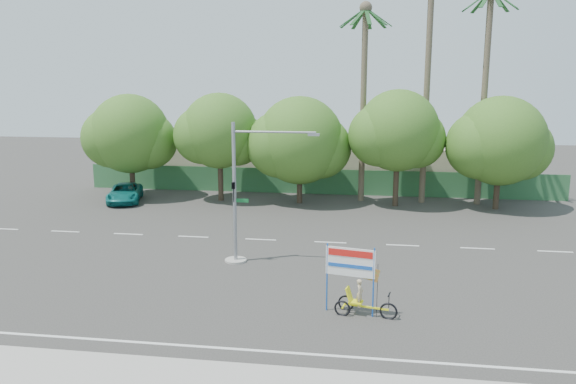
# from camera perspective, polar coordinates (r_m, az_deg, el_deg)

# --- Properties ---
(ground) EXTENTS (120.00, 120.00, 0.00)m
(ground) POSITION_cam_1_polar(r_m,az_deg,el_deg) (24.50, -1.76, -10.23)
(ground) COLOR #33302D
(ground) RESTS_ON ground
(sidewalk_near) EXTENTS (50.00, 2.40, 0.12)m
(sidewalk_near) POSITION_cam_1_polar(r_m,az_deg,el_deg) (17.87, -6.17, -18.81)
(sidewalk_near) COLOR gray
(sidewalk_near) RESTS_ON ground
(fence) EXTENTS (38.00, 0.08, 2.00)m
(fence) POSITION_cam_1_polar(r_m,az_deg,el_deg) (44.83, 3.00, 1.07)
(fence) COLOR #336B3D
(fence) RESTS_ON ground
(building_left) EXTENTS (12.00, 8.00, 4.00)m
(building_left) POSITION_cam_1_polar(r_m,az_deg,el_deg) (50.89, -7.81, 3.36)
(building_left) COLOR beige
(building_left) RESTS_ON ground
(building_right) EXTENTS (14.00, 8.00, 3.60)m
(building_right) POSITION_cam_1_polar(r_m,az_deg,el_deg) (49.12, 12.85, 2.66)
(building_right) COLOR beige
(building_right) RESTS_ON ground
(tree_far_left) EXTENTS (7.14, 6.00, 7.96)m
(tree_far_left) POSITION_cam_1_polar(r_m,az_deg,el_deg) (44.48, -15.81, 5.47)
(tree_far_left) COLOR #473828
(tree_far_left) RESTS_ON ground
(tree_left) EXTENTS (6.66, 5.60, 8.07)m
(tree_left) POSITION_cam_1_polar(r_m,az_deg,el_deg) (42.09, -7.04, 5.91)
(tree_left) COLOR #473828
(tree_left) RESTS_ON ground
(tree_center) EXTENTS (7.62, 6.40, 7.85)m
(tree_center) POSITION_cam_1_polar(r_m,az_deg,el_deg) (40.99, 1.13, 5.01)
(tree_center) COLOR #473828
(tree_center) RESTS_ON ground
(tree_right) EXTENTS (6.90, 5.80, 8.36)m
(tree_right) POSITION_cam_1_polar(r_m,az_deg,el_deg) (40.65, 11.03, 5.84)
(tree_right) COLOR #473828
(tree_right) RESTS_ON ground
(tree_far_right) EXTENTS (7.38, 6.20, 7.94)m
(tree_far_right) POSITION_cam_1_polar(r_m,az_deg,el_deg) (41.63, 20.69, 4.63)
(tree_far_right) COLOR #473828
(tree_far_right) RESTS_ON ground
(palm_tall) EXTENTS (3.73, 3.79, 17.45)m
(palm_tall) POSITION_cam_1_polar(r_m,az_deg,el_deg) (42.14, 14.07, 13.03)
(palm_tall) COLOR #70604C
(palm_tall) RESTS_ON ground
(palm_mid) EXTENTS (3.73, 3.79, 15.45)m
(palm_mid) POSITION_cam_1_polar(r_m,az_deg,el_deg) (42.68, 19.45, 11.27)
(palm_mid) COLOR #70604C
(palm_mid) RESTS_ON ground
(palm_short) EXTENTS (3.73, 3.79, 14.45)m
(palm_short) POSITION_cam_1_polar(r_m,az_deg,el_deg) (41.92, 7.71, 11.07)
(palm_short) COLOR #70604C
(palm_short) RESTS_ON ground
(traffic_signal) EXTENTS (4.72, 1.10, 7.00)m
(traffic_signal) POSITION_cam_1_polar(r_m,az_deg,el_deg) (27.80, -4.84, -1.34)
(traffic_signal) COLOR gray
(traffic_signal) RESTS_ON ground
(trike_billboard) EXTENTS (2.82, 0.97, 2.81)m
(trike_billboard) POSITION_cam_1_polar(r_m,az_deg,el_deg) (22.18, 6.98, -9.55)
(trike_billboard) COLOR black
(trike_billboard) RESTS_ON ground
(pickup_truck) EXTENTS (3.57, 5.32, 1.35)m
(pickup_truck) POSITION_cam_1_polar(r_m,az_deg,el_deg) (43.63, -16.24, -0.09)
(pickup_truck) COLOR #0F6B67
(pickup_truck) RESTS_ON ground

